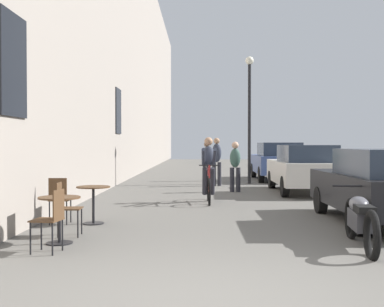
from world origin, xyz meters
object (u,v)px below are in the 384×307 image
(cafe_chair_mid_toward_street, at_px, (59,197))
(pedestrian_far, at_px, (207,159))
(pedestrian_near, at_px, (235,164))
(parked_motorcycle, at_px, (360,220))
(cafe_chair_near_toward_wall, at_px, (65,205))
(parked_car_third, at_px, (277,161))
(parked_car_nearest, at_px, (380,185))
(cafe_chair_near_toward_street, at_px, (52,216))
(street_lamp, at_px, (249,103))
(cafe_table_mid, at_px, (93,197))
(cyclist_on_bicycle, at_px, (209,171))
(cafe_table_near, at_px, (59,210))
(pedestrian_mid, at_px, (217,159))
(parked_car_second, at_px, (304,168))

(cafe_chair_mid_toward_street, relative_size, pedestrian_far, 0.55)
(pedestrian_near, xyz_separation_m, parked_motorcycle, (1.24, -8.26, -0.50))
(cafe_chair_near_toward_wall, distance_m, parked_car_third, 13.70)
(pedestrian_far, height_order, parked_car_nearest, pedestrian_far)
(cafe_chair_near_toward_wall, bearing_deg, parked_car_nearest, 13.10)
(cafe_chair_near_toward_street, distance_m, parked_motorcycle, 4.49)
(cafe_chair_near_toward_street, bearing_deg, parked_car_third, 68.64)
(cafe_chair_near_toward_wall, bearing_deg, street_lamp, 68.81)
(cafe_chair_near_toward_wall, xyz_separation_m, cafe_chair_mid_toward_street, (-0.44, 1.16, 0.00))
(cafe_chair_mid_toward_street, bearing_deg, street_lamp, 64.32)
(parked_motorcycle, bearing_deg, cafe_table_mid, 155.38)
(pedestrian_near, bearing_deg, parked_car_nearest, -69.47)
(cyclist_on_bicycle, bearing_deg, parked_car_nearest, -46.53)
(cafe_table_near, xyz_separation_m, cafe_table_mid, (0.12, 1.84, 0.00))
(parked_car_nearest, height_order, parked_car_third, parked_car_third)
(pedestrian_far, relative_size, parked_car_nearest, 0.40)
(cyclist_on_bicycle, bearing_deg, pedestrian_near, 72.00)
(cafe_table_near, height_order, pedestrian_mid, pedestrian_mid)
(cafe_table_mid, relative_size, street_lamp, 0.15)
(cafe_table_mid, bearing_deg, street_lamp, 67.32)
(parked_car_second, bearing_deg, cafe_chair_mid_toward_street, -134.36)
(cafe_table_near, height_order, parked_motorcycle, parked_motorcycle)
(cyclist_on_bicycle, height_order, pedestrian_mid, pedestrian_mid)
(street_lamp, xyz_separation_m, parked_car_third, (1.37, 1.80, -2.28))
(parked_car_second, bearing_deg, parked_car_third, 89.68)
(cafe_chair_near_toward_wall, xyz_separation_m, parked_car_second, (5.50, 7.24, 0.26))
(cafe_chair_near_toward_street, relative_size, parked_motorcycle, 0.42)
(pedestrian_mid, relative_size, parked_car_second, 0.41)
(cafe_chair_near_toward_street, relative_size, pedestrian_near, 0.55)
(parked_car_third, bearing_deg, pedestrian_near, -113.16)
(pedestrian_near, bearing_deg, cafe_chair_mid_toward_street, -121.12)
(cafe_table_near, distance_m, pedestrian_near, 8.73)
(cafe_chair_near_toward_wall, relative_size, cyclist_on_bicycle, 0.51)
(cafe_table_near, relative_size, cafe_chair_mid_toward_street, 0.81)
(parked_car_nearest, bearing_deg, cafe_chair_near_toward_wall, -166.90)
(cafe_table_mid, xyz_separation_m, parked_car_second, (5.31, 6.00, 0.26))
(cafe_chair_near_toward_street, relative_size, pedestrian_far, 0.55)
(cafe_table_mid, bearing_deg, cafe_table_near, -93.70)
(parked_car_third, bearing_deg, cafe_chair_near_toward_street, -111.36)
(cafe_chair_mid_toward_street, relative_size, parked_motorcycle, 0.42)
(cafe_chair_near_toward_wall, height_order, parked_car_third, parked_car_third)
(parked_car_third, height_order, parked_motorcycle, parked_car_third)
(parked_car_third, bearing_deg, parked_car_nearest, -89.26)
(cyclist_on_bicycle, xyz_separation_m, pedestrian_far, (0.06, 7.31, 0.11))
(cafe_table_mid, relative_size, cafe_chair_mid_toward_street, 0.81)
(cafe_chair_mid_toward_street, height_order, pedestrian_far, pedestrian_far)
(pedestrian_mid, bearing_deg, cafe_chair_near_toward_street, -103.90)
(cafe_table_near, xyz_separation_m, pedestrian_mid, (2.79, 10.33, 0.47))
(pedestrian_mid, bearing_deg, parked_car_nearest, -71.49)
(parked_car_third, bearing_deg, cyclist_on_bicycle, -111.37)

